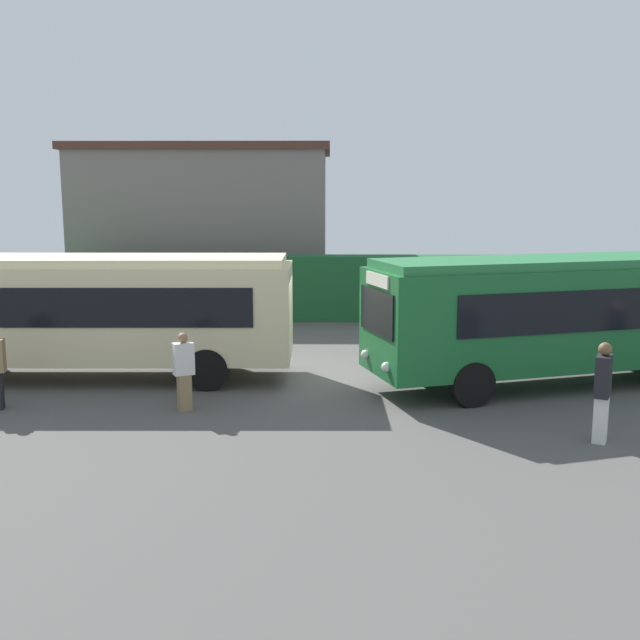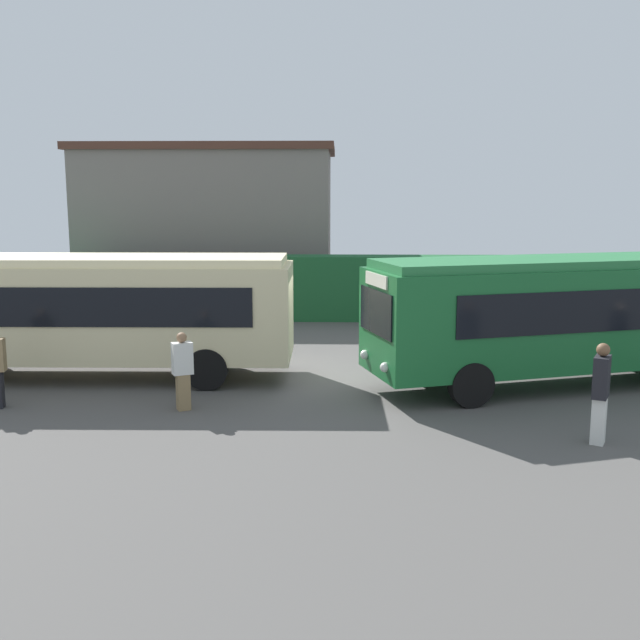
% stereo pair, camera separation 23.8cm
% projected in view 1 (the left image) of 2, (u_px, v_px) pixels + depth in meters
% --- Properties ---
extents(ground_plane, '(64.00, 64.00, 0.00)m').
position_uv_depth(ground_plane, '(303.00, 376.00, 18.92)').
color(ground_plane, '#514F4C').
extents(bus_cream, '(10.33, 2.63, 3.06)m').
position_uv_depth(bus_cream, '(85.00, 309.00, 18.39)').
color(bus_cream, beige).
rests_on(bus_cream, ground_plane).
extents(bus_green, '(9.75, 5.07, 3.09)m').
position_uv_depth(bus_green, '(563.00, 312.00, 17.79)').
color(bus_green, '#19602D').
rests_on(bus_green, ground_plane).
extents(person_center, '(0.49, 0.42, 1.69)m').
position_uv_depth(person_center, '(184.00, 370.00, 15.81)').
color(person_center, olive).
rests_on(person_center, ground_plane).
extents(person_right, '(0.45, 0.55, 1.90)m').
position_uv_depth(person_right, '(602.00, 390.00, 13.74)').
color(person_right, silver).
rests_on(person_right, ground_plane).
extents(hedge_row, '(44.00, 1.19, 2.34)m').
position_uv_depth(hedge_row, '(311.00, 288.00, 27.20)').
color(hedge_row, '#1C542D').
rests_on(hedge_row, ground_plane).
extents(depot_building, '(10.56, 6.52, 6.54)m').
position_uv_depth(depot_building, '(207.00, 224.00, 31.98)').
color(depot_building, slate).
rests_on(depot_building, ground_plane).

